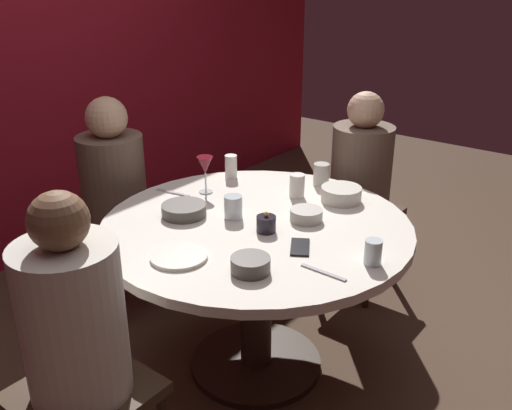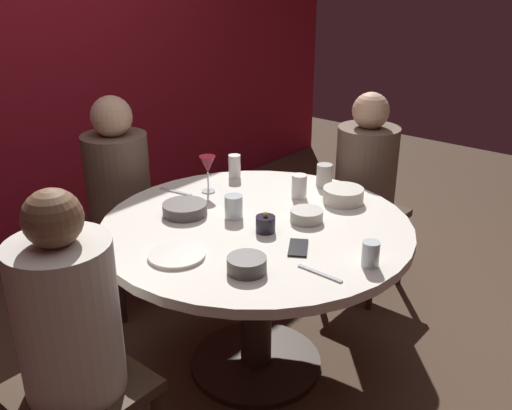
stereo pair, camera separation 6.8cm
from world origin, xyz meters
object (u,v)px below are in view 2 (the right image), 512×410
wine_glass (208,166)px  cup_center_front (299,186)px  seated_diner_right (366,172)px  cell_phone (298,248)px  cup_by_right_diner (371,254)px  bowl_serving_large (247,264)px  cup_far_edge (235,166)px  cup_near_candle (324,175)px  candle_holder (265,224)px  cup_by_left_diner (234,207)px  bowl_sauce_side (343,195)px  bowl_small_white (307,215)px  seated_diner_back (118,179)px  dining_table (256,256)px  seated_diner_left (69,323)px  bowl_salad_center (185,209)px  dinner_plate (177,255)px

wine_glass → cup_center_front: bearing=-59.7°
seated_diner_right → wine_glass: size_ratio=6.38×
cell_phone → cup_by_right_diner: size_ratio=1.50×
bowl_serving_large → cup_far_edge: (0.69, 0.67, 0.03)m
wine_glass → cup_near_candle: 0.56m
candle_holder → cup_by_left_diner: 0.19m
bowl_serving_large → bowl_sauce_side: bowl_sauce_side is taller
wine_glass → bowl_small_white: wine_glass is taller
seated_diner_back → seated_diner_right: (0.92, -0.92, -0.01)m
dining_table → bowl_small_white: (0.15, -0.15, 0.18)m
seated_diner_right → candle_holder: size_ratio=12.77×
seated_diner_left → cup_center_front: (1.24, 0.03, 0.07)m
bowl_small_white → seated_diner_back: bearing=97.8°
dining_table → cup_by_left_diner: 0.23m
seated_diner_right → cup_center_front: 0.58m
dining_table → cup_by_right_diner: bearing=-92.4°
cup_near_candle → bowl_small_white: bearing=-156.5°
seated_diner_left → bowl_sauce_side: bearing=-6.9°
cup_center_front → cup_far_edge: cup_far_edge is taller
cup_center_front → bowl_salad_center: bearing=150.7°
dining_table → cup_center_front: cup_center_front is taller
seated_diner_right → wine_glass: seated_diner_right is taller
dining_table → candle_holder: bearing=-116.3°
cell_phone → dinner_plate: bearing=-164.1°
dining_table → cup_by_right_diner: (-0.02, -0.54, 0.20)m
dining_table → cup_center_front: size_ratio=11.86×
seated_diner_right → cup_near_candle: seated_diner_right is taller
bowl_salad_center → cup_by_right_diner: cup_by_right_diner is taller
seated_diner_back → cup_by_left_diner: 0.82m
cup_near_candle → cup_by_left_diner: cup_near_candle is taller
dinner_plate → bowl_serving_large: 0.28m
seated_diner_left → cup_by_right_diner: seated_diner_left is taller
bowl_small_white → bowl_sauce_side: bowl_sauce_side is taller
dining_table → wine_glass: 0.50m
cup_near_candle → bowl_serving_large: bearing=-163.8°
candle_holder → cup_near_candle: (0.58, 0.10, 0.02)m
wine_glass → bowl_sauce_side: size_ratio=0.96×
dining_table → seated_diner_back: (0.00, 0.92, 0.13)m
bowl_serving_large → cup_by_left_diner: 0.46m
dinner_plate → bowl_salad_center: 0.38m
candle_holder → bowl_small_white: size_ratio=0.64×
seated_diner_back → candle_holder: seated_diner_back is taller
bowl_small_white → cup_center_front: (0.19, 0.18, 0.03)m
bowl_serving_large → cup_by_right_diner: cup_by_right_diner is taller
dinner_plate → bowl_serving_large: size_ratio=1.51×
cup_center_front → bowl_small_white: bearing=-137.5°
seated_diner_left → wine_glass: size_ratio=6.52×
candle_holder → cell_phone: candle_holder is taller
seated_diner_left → cell_phone: size_ratio=8.19×
wine_glass → cup_near_candle: bearing=-42.5°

